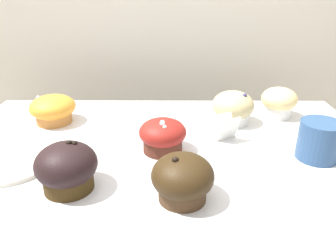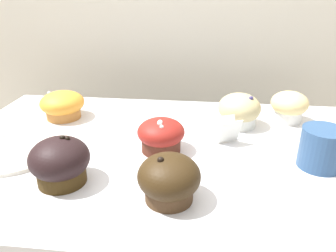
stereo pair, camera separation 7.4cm
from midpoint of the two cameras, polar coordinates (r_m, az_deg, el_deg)
The scene contains 10 objects.
wall_back at distance 1.31m, azimuth 4.03°, elevation 6.53°, with size 3.20×0.10×1.80m, color beige.
muffin_front_center at distance 0.56m, azimuth 4.03°, elevation -9.34°, with size 0.11×0.11×0.09m.
muffin_back_left at distance 0.92m, azimuth -15.74°, elevation 3.51°, with size 0.12×0.12×0.07m.
muffin_back_right at distance 0.93m, azimuth 22.52°, elevation 3.17°, with size 0.10×0.10×0.08m.
muffin_front_left at distance 0.87m, azimuth 14.69°, elevation 2.57°, with size 0.11×0.11×0.09m.
muffin_front_right at distance 0.62m, azimuth -15.10°, elevation -6.13°, with size 0.11×0.11×0.09m.
muffin_back_center at distance 0.71m, azimuth 1.38°, elevation -1.66°, with size 0.10×0.10×0.08m.
coffee_cup at distance 0.74m, azimuth 27.92°, elevation -3.27°, with size 0.09×0.13×0.08m.
serving_plate at distance 0.77m, azimuth -22.87°, elevation -4.28°, with size 0.19×0.19×0.01m.
price_card at distance 0.77m, azimuth 13.13°, elevation -0.75°, with size 0.06×0.06×0.06m.
Camera 2 is at (0.09, -0.65, 1.29)m, focal length 35.00 mm.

